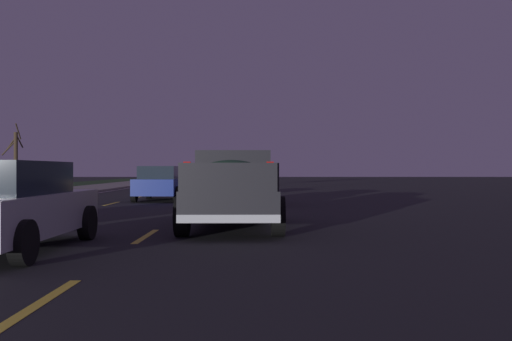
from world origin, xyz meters
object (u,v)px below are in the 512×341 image
Objects in this scene: sedan_silver at (6,206)px; bare_tree_far at (16,157)px; sedan_blue at (161,183)px; pickup_truck at (233,187)px; sedan_tan at (246,185)px.

bare_tree_far is at bearing 23.02° from sedan_silver.
sedan_blue is 15.46m from sedan_silver.
pickup_truck is at bearing -43.58° from sedan_silver.
bare_tree_far is at bearing 31.93° from pickup_truck.
pickup_truck is 1.23× the size of sedan_tan.
sedan_blue is 0.93× the size of bare_tree_far.
pickup_truck is 1.22× the size of sedan_blue.
sedan_tan and sedan_blue have the same top height.
sedan_blue is at bearing -139.59° from bare_tree_far.
bare_tree_far is (18.45, 17.14, 1.50)m from sedan_tan.
sedan_silver is 33.78m from bare_tree_far.
sedan_tan is at bearing -126.47° from sedan_blue.
sedan_tan is 13.21m from sedan_silver.
pickup_truck is at bearing -162.51° from sedan_blue.
pickup_truck is 1.23× the size of sedan_silver.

